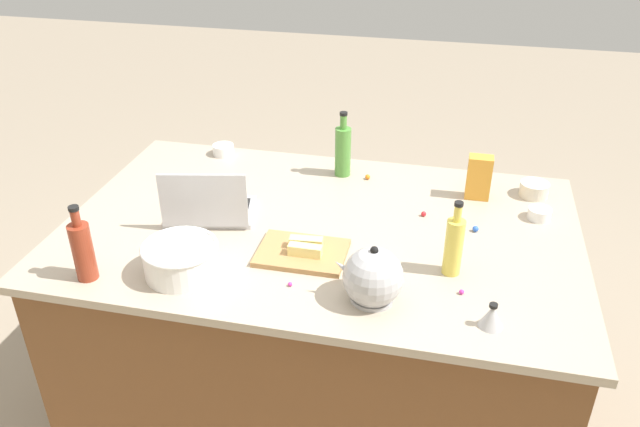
# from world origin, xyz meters

# --- Properties ---
(ground_plane) EXTENTS (12.00, 12.00, 0.00)m
(ground_plane) POSITION_xyz_m (0.00, 0.00, 0.00)
(ground_plane) COLOR gray
(island_counter) EXTENTS (1.80, 1.14, 0.90)m
(island_counter) POSITION_xyz_m (0.00, 0.00, 0.45)
(island_counter) COLOR brown
(island_counter) RESTS_ON ground
(laptop) EXTENTS (0.35, 0.29, 0.22)m
(laptop) POSITION_xyz_m (0.40, 0.04, 0.95)
(laptop) COLOR #B7B7BC
(laptop) RESTS_ON island_counter
(mixing_bowl_large) EXTENTS (0.24, 0.24, 0.10)m
(mixing_bowl_large) POSITION_xyz_m (0.36, 0.38, 0.95)
(mixing_bowl_large) COLOR white
(mixing_bowl_large) RESTS_ON island_counter
(bottle_soy) EXTENTS (0.07, 0.07, 0.25)m
(bottle_soy) POSITION_xyz_m (0.64, 0.46, 1.00)
(bottle_soy) COLOR maroon
(bottle_soy) RESTS_ON island_counter
(bottle_oil) EXTENTS (0.06, 0.06, 0.25)m
(bottle_oil) POSITION_xyz_m (-0.47, 0.19, 1.00)
(bottle_oil) COLOR #DBC64C
(bottle_oil) RESTS_ON island_counter
(bottle_olive) EXTENTS (0.06, 0.06, 0.27)m
(bottle_olive) POSITION_xyz_m (-0.00, -0.42, 1.01)
(bottle_olive) COLOR #4C8C38
(bottle_olive) RESTS_ON island_counter
(kettle) EXTENTS (0.21, 0.18, 0.20)m
(kettle) POSITION_xyz_m (-0.24, 0.38, 0.98)
(kettle) COLOR #ADADB2
(kettle) RESTS_ON island_counter
(cutting_board) EXTENTS (0.29, 0.21, 0.02)m
(cutting_board) POSITION_xyz_m (0.02, 0.20, 0.91)
(cutting_board) COLOR #AD7F4C
(cutting_board) RESTS_ON island_counter
(butter_stick_left) EXTENTS (0.11, 0.05, 0.04)m
(butter_stick_left) POSITION_xyz_m (0.01, 0.17, 0.94)
(butter_stick_left) COLOR #F4E58C
(butter_stick_left) RESTS_ON cutting_board
(butter_stick_right) EXTENTS (0.11, 0.04, 0.04)m
(butter_stick_right) POSITION_xyz_m (-0.00, 0.22, 0.94)
(butter_stick_right) COLOR #F4E58C
(butter_stick_right) RESTS_ON cutting_board
(ramekin_small) EXTENTS (0.08, 0.08, 0.04)m
(ramekin_small) POSITION_xyz_m (-0.76, -0.22, 0.92)
(ramekin_small) COLOR white
(ramekin_small) RESTS_ON island_counter
(ramekin_medium) EXTENTS (0.11, 0.11, 0.05)m
(ramekin_medium) POSITION_xyz_m (-0.75, -0.40, 0.93)
(ramekin_medium) COLOR beige
(ramekin_medium) RESTS_ON island_counter
(ramekin_wide) EXTENTS (0.09, 0.09, 0.05)m
(ramekin_wide) POSITION_xyz_m (0.54, -0.49, 0.92)
(ramekin_wide) COLOR white
(ramekin_wide) RESTS_ON island_counter
(kitchen_timer) EXTENTS (0.07, 0.07, 0.08)m
(kitchen_timer) POSITION_xyz_m (-0.59, 0.43, 0.94)
(kitchen_timer) COLOR #B2B2B7
(kitchen_timer) RESTS_ON island_counter
(candy_bag) EXTENTS (0.09, 0.06, 0.17)m
(candy_bag) POSITION_xyz_m (-0.54, -0.34, 0.99)
(candy_bag) COLOR gold
(candy_bag) RESTS_ON island_counter
(candy_0) EXTENTS (0.02, 0.02, 0.02)m
(candy_0) POSITION_xyz_m (-0.35, -0.15, 0.91)
(candy_0) COLOR red
(candy_0) RESTS_ON island_counter
(candy_1) EXTENTS (0.02, 0.02, 0.02)m
(candy_1) POSITION_xyz_m (-0.50, 0.29, 0.91)
(candy_1) COLOR #CC3399
(candy_1) RESTS_ON island_counter
(candy_2) EXTENTS (0.01, 0.01, 0.01)m
(candy_2) POSITION_xyz_m (0.01, 0.37, 0.91)
(candy_2) COLOR #CC3399
(candy_2) RESTS_ON island_counter
(candy_3) EXTENTS (0.02, 0.02, 0.02)m
(candy_3) POSITION_xyz_m (-0.54, -0.08, 0.91)
(candy_3) COLOR blue
(candy_3) RESTS_ON island_counter
(candy_4) EXTENTS (0.02, 0.02, 0.02)m
(candy_4) POSITION_xyz_m (-0.11, -0.40, 0.91)
(candy_4) COLOR orange
(candy_4) RESTS_ON island_counter
(candy_5) EXTENTS (0.02, 0.02, 0.02)m
(candy_5) POSITION_xyz_m (0.53, 0.12, 0.91)
(candy_5) COLOR #CC3399
(candy_5) RESTS_ON island_counter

